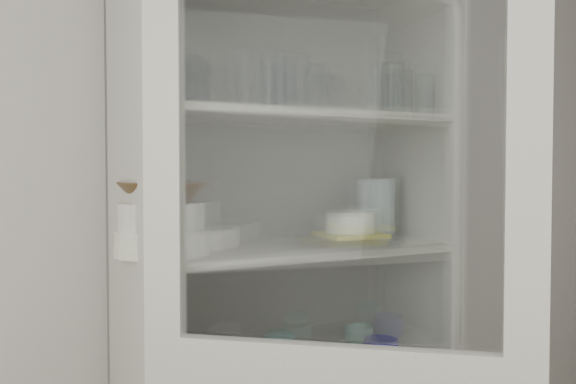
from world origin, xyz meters
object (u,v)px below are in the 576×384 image
goblet_1 (199,81)px  mug_teal (358,340)px  pantry_cabinet (279,344)px  white_canister (204,366)px  goblet_3 (323,94)px  teal_jar (279,356)px  white_ramekin (350,222)px  terracotta_bowl (161,192)px  mug_white (350,363)px  cream_bowl (162,216)px  grey_bowl_stack (376,209)px  plate_stack_front (162,242)px  goblet_2 (334,95)px  goblet_0 (171,82)px  glass_platter (350,240)px  yellow_trivet (350,235)px  mug_blue (381,352)px  plate_stack_back (202,237)px

goblet_1 → mug_teal: goblet_1 is taller
pantry_cabinet → white_canister: 0.28m
goblet_3 → teal_jar: bearing=-155.0°
pantry_cabinet → white_canister: size_ratio=16.45×
goblet_1 → white_ramekin: 0.64m
terracotta_bowl → mug_white: bearing=-6.9°
pantry_cabinet → cream_bowl: bearing=-165.3°
grey_bowl_stack → plate_stack_front: bearing=-174.4°
white_ramekin → mug_teal: white_ramekin is taller
goblet_2 → cream_bowl: (-0.63, -0.14, -0.37)m
goblet_0 → goblet_1: bearing=-11.5°
goblet_0 → glass_platter: goblet_0 is taller
goblet_3 → mug_white: (-0.04, -0.22, -0.84)m
yellow_trivet → grey_bowl_stack: (0.15, 0.07, 0.07)m
mug_white → white_canister: white_canister is taller
terracotta_bowl → white_ramekin: bearing=0.3°
teal_jar → white_canister: size_ratio=0.93×
mug_blue → mug_white: size_ratio=1.25×
goblet_2 → plate_stack_back: goblet_2 is taller
mug_blue → white_canister: size_ratio=0.91×
terracotta_bowl → mug_teal: terracotta_bowl is taller
mug_teal → plate_stack_back: bearing=154.9°
terracotta_bowl → teal_jar: (0.38, 0.05, -0.51)m
plate_stack_back → grey_bowl_stack: grey_bowl_stack is taller
cream_bowl → grey_bowl_stack: grey_bowl_stack is taller
goblet_0 → goblet_2: size_ratio=1.13×
white_ramekin → white_canister: (-0.47, 0.05, -0.40)m
white_canister → pantry_cabinet: bearing=11.8°
white_canister → cream_bowl: bearing=-160.0°
plate_stack_front → mug_blue: plate_stack_front is taller
plate_stack_back → teal_jar: size_ratio=1.90×
mug_teal → terracotta_bowl: bearing=167.1°
goblet_2 → cream_bowl: bearing=-167.7°
pantry_cabinet → glass_platter: size_ratio=6.17×
yellow_trivet → mug_blue: 0.39m
goblet_2 → plate_stack_back: 0.65m
white_canister → teal_jar: bearing=0.4°
plate_stack_back → white_ramekin: white_ramekin is taller
goblet_1 → plate_stack_front: 0.51m
goblet_2 → white_canister: (-0.49, -0.09, -0.82)m
goblet_0 → mug_white: (0.48, -0.23, -0.85)m
mug_blue → mug_white: 0.15m
pantry_cabinet → terracotta_bowl: size_ratio=9.21×
glass_platter → yellow_trivet: bearing=0.0°
goblet_3 → mug_teal: size_ratio=1.58×
mug_white → mug_blue: bearing=24.9°
goblet_1 → cream_bowl: (-0.16, -0.14, -0.39)m
pantry_cabinet → white_ramekin: pantry_cabinet is taller
pantry_cabinet → terracotta_bowl: pantry_cabinet is taller
plate_stack_front → mug_blue: size_ratio=2.19×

